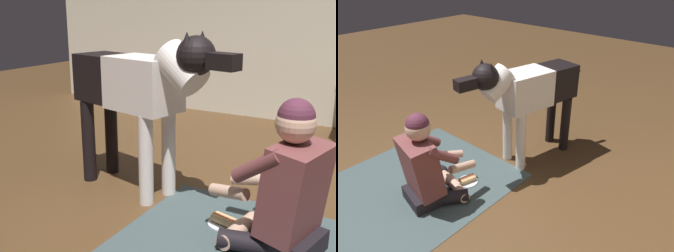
# 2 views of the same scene
# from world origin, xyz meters

# --- Properties ---
(ground_plane) EXTENTS (14.36, 14.36, 0.00)m
(ground_plane) POSITION_xyz_m (0.00, 0.00, 0.00)
(ground_plane) COLOR #4F351D
(area_rug) EXTENTS (2.12, 1.53, 0.01)m
(area_rug) POSITION_xyz_m (0.17, -0.01, 0.00)
(area_rug) COLOR #3B4A4B
(area_rug) RESTS_ON ground
(person_sitting_on_floor) EXTENTS (0.67, 0.57, 0.87)m
(person_sitting_on_floor) POSITION_xyz_m (0.01, 0.26, 0.36)
(person_sitting_on_floor) COLOR black
(person_sitting_on_floor) RESTS_ON ground
(large_dog) EXTENTS (1.51, 0.50, 1.18)m
(large_dog) POSITION_xyz_m (-1.12, 0.51, 0.77)
(large_dog) COLOR silver
(large_dog) RESTS_ON ground
(hot_dog_on_plate) EXTENTS (0.20, 0.20, 0.06)m
(hot_dog_on_plate) POSITION_xyz_m (-0.37, 0.34, 0.03)
(hot_dog_on_plate) COLOR silver
(hot_dog_on_plate) RESTS_ON ground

